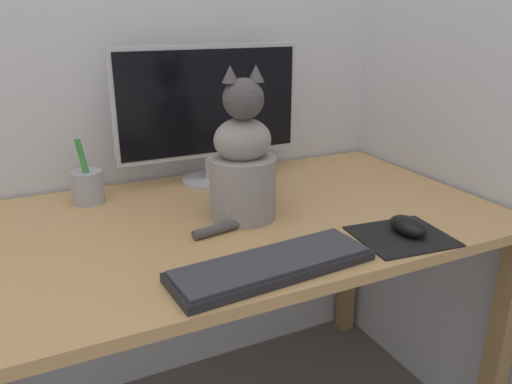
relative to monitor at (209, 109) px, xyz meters
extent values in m
cube|color=tan|center=(-0.07, -0.27, -0.22)|extent=(1.33, 0.74, 0.02)
cube|color=olive|center=(0.56, -0.60, -0.58)|extent=(0.05, 0.05, 0.68)
cube|color=olive|center=(0.56, 0.06, -0.58)|extent=(0.05, 0.05, 0.68)
cylinder|color=#B2B2B7|center=(0.00, 0.00, -0.21)|extent=(0.17, 0.17, 0.01)
cylinder|color=#B2B2B7|center=(0.00, 0.00, -0.17)|extent=(0.04, 0.04, 0.07)
cube|color=#B2B2B7|center=(0.00, 0.00, 0.02)|extent=(0.54, 0.02, 0.31)
cube|color=black|center=(0.00, -0.01, 0.02)|extent=(0.51, 0.00, 0.28)
cube|color=black|center=(-0.09, -0.56, -0.20)|extent=(0.41, 0.16, 0.02)
cube|color=#333338|center=(-0.09, -0.56, -0.19)|extent=(0.39, 0.14, 0.01)
cube|color=black|center=(0.24, -0.54, -0.21)|extent=(0.22, 0.19, 0.00)
ellipsoid|color=black|center=(0.26, -0.54, -0.19)|extent=(0.06, 0.10, 0.04)
cylinder|color=gray|center=(-0.03, -0.29, -0.14)|extent=(0.18, 0.18, 0.15)
ellipsoid|color=gray|center=(-0.03, -0.29, -0.02)|extent=(0.15, 0.14, 0.10)
sphere|color=#474242|center=(-0.03, -0.30, 0.07)|extent=(0.11, 0.11, 0.09)
cone|color=#474242|center=(-0.06, -0.29, 0.13)|extent=(0.04, 0.04, 0.04)
cone|color=#474242|center=(0.00, -0.30, 0.13)|extent=(0.04, 0.04, 0.04)
cylinder|color=#474242|center=(-0.08, -0.34, -0.20)|extent=(0.21, 0.06, 0.02)
cylinder|color=#99999E|center=(-0.35, -0.02, -0.17)|extent=(0.08, 0.08, 0.08)
cylinder|color=green|center=(-0.36, -0.04, -0.11)|extent=(0.02, 0.02, 0.14)
cylinder|color=green|center=(-0.35, -0.04, -0.11)|extent=(0.03, 0.01, 0.14)
camera|label=1|loc=(-0.48, -1.31, 0.25)|focal=35.00mm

